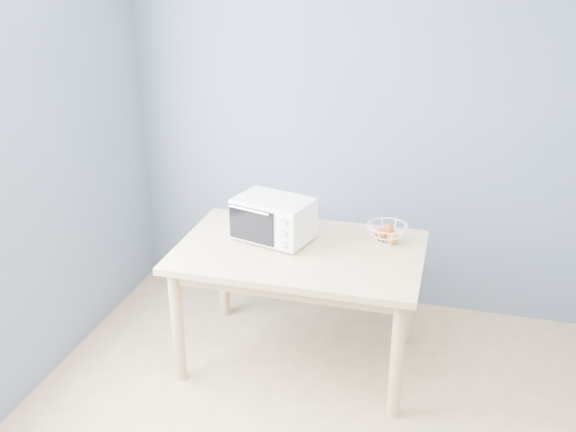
# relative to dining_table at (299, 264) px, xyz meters

# --- Properties ---
(room) EXTENTS (4.01, 4.51, 2.61)m
(room) POSITION_rel_dining_table_xyz_m (0.61, -1.38, 0.65)
(room) COLOR tan
(room) RESTS_ON ground
(dining_table) EXTENTS (1.40, 0.90, 0.75)m
(dining_table) POSITION_rel_dining_table_xyz_m (0.00, 0.00, 0.00)
(dining_table) COLOR tan
(dining_table) RESTS_ON ground
(toaster_oven) EXTENTS (0.50, 0.40, 0.26)m
(toaster_oven) POSITION_rel_dining_table_xyz_m (-0.20, 0.09, 0.24)
(toaster_oven) COLOR white
(toaster_oven) RESTS_ON dining_table
(fruit_basket) EXTENTS (0.30, 0.30, 0.12)m
(fruit_basket) POSITION_rel_dining_table_xyz_m (0.47, 0.22, 0.16)
(fruit_basket) COLOR white
(fruit_basket) RESTS_ON dining_table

